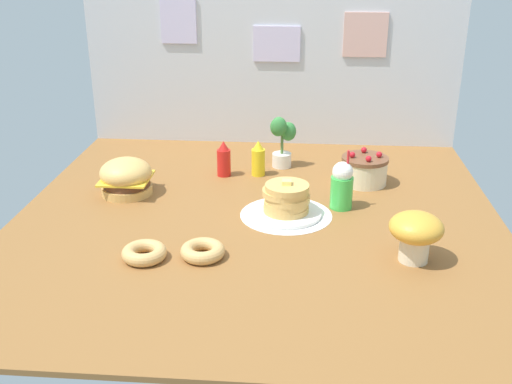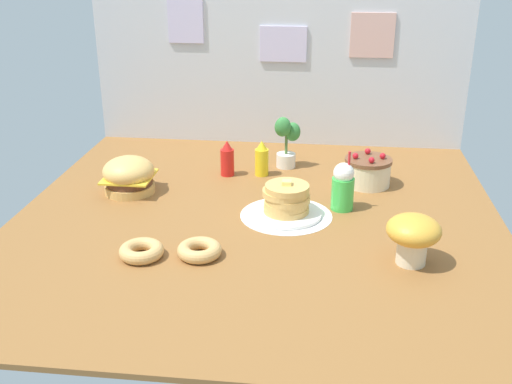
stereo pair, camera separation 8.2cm
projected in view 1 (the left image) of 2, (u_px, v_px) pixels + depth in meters
The scene contains 13 objects.
ground_plane at pixel (257, 219), 2.57m from camera, with size 2.04×2.07×0.02m, color brown.
back_wall at pixel (272, 56), 3.32m from camera, with size 2.04×0.04×0.98m.
doily_mat at pixel (286, 215), 2.58m from camera, with size 0.39×0.39×0.00m, color white.
burger at pixel (126, 177), 2.77m from camera, with size 0.23×0.23×0.17m.
pancake_stack at pixel (286, 201), 2.56m from camera, with size 0.30×0.30×0.15m.
layer_cake at pixel (364, 170), 2.89m from camera, with size 0.22×0.22×0.16m.
ketchup_bottle at pixel (224, 160), 2.98m from camera, with size 0.07×0.07×0.18m.
mustard_bottle at pixel (258, 159), 2.99m from camera, with size 0.07×0.07×0.18m.
cream_soda_cup at pixel (342, 185), 2.61m from camera, with size 0.10×0.10×0.27m.
donut_pink_glaze at pixel (144, 252), 2.22m from camera, with size 0.16×0.16×0.05m.
donut_chocolate at pixel (203, 251), 2.23m from camera, with size 0.16×0.16×0.05m.
potted_plant at pixel (282, 140), 3.08m from camera, with size 0.13×0.10×0.27m.
mushroom_stool at pixel (416, 232), 2.17m from camera, with size 0.19×0.19×0.19m.
Camera 1 is at (0.18, -2.32, 1.08)m, focal length 42.74 mm.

